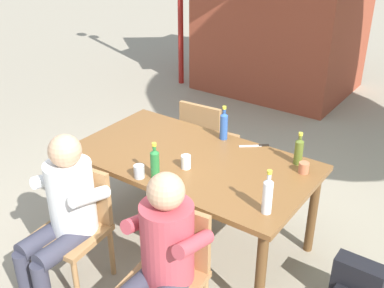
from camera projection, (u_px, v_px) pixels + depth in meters
The scene contains 16 objects.
ground_plane at pixel (192, 238), 3.93m from camera, with size 24.00×24.00×0.00m, color gray.
dining_table at pixel (192, 167), 3.61m from camera, with size 1.84×1.02×0.77m.
chair_near_right at pixel (170, 268), 2.91m from camera, with size 0.48×0.48×0.87m.
chair_near_left at pixel (78, 221), 3.33m from camera, with size 0.48×0.48×0.87m.
chair_far_left at pixel (206, 138), 4.50m from camera, with size 0.47×0.47×0.87m.
person_in_white_shirt at pixel (159, 257), 2.75m from camera, with size 0.47×0.61×1.18m.
person_in_plaid_shirt at pixel (63, 209), 3.17m from camera, with size 0.47×0.61×1.18m.
bottle_blue at pixel (224, 125), 3.81m from camera, with size 0.06×0.06×0.29m.
bottle_green at pixel (155, 163), 3.27m from camera, with size 0.06×0.06×0.27m.
bottle_clear at pixel (268, 195), 2.89m from camera, with size 0.06×0.06×0.30m.
bottle_olive at pixel (299, 150), 3.45m from camera, with size 0.06×0.06×0.25m.
cup_steel at pixel (139, 171), 3.30m from camera, with size 0.08×0.08×0.10m, color #B2B7BC.
cup_white at pixel (186, 162), 3.42m from camera, with size 0.07×0.07×0.10m, color white.
cup_terracotta at pixel (304, 168), 3.36m from camera, with size 0.07×0.07×0.08m, color #BC6B47.
table_knife at pixel (256, 146), 3.75m from camera, with size 0.20×0.17×0.01m.
backpack_by_near_side at pixel (356, 287), 3.17m from camera, with size 0.33×0.20×0.39m.
Camera 1 is at (1.81, -2.55, 2.50)m, focal length 44.01 mm.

